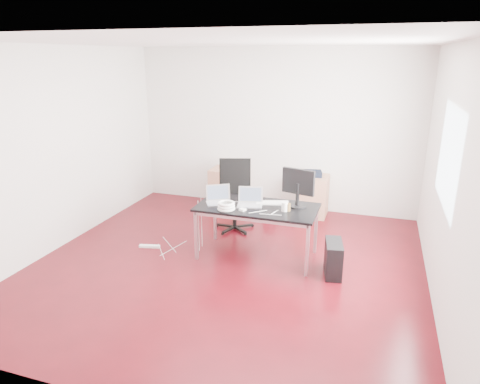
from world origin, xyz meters
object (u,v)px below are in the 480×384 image
(desk, at_px, (257,210))
(office_chair, at_px, (235,191))
(filing_cabinet_left, at_px, (226,187))
(filing_cabinet_right, at_px, (313,196))
(pc_tower, at_px, (333,259))

(desk, xyz_separation_m, office_chair, (-0.62, 0.90, -0.07))
(office_chair, bearing_deg, desk, -71.99)
(office_chair, height_order, filing_cabinet_left, office_chair)
(office_chair, distance_m, filing_cabinet_right, 1.47)
(filing_cabinet_right, bearing_deg, desk, -104.28)
(office_chair, height_order, filing_cabinet_right, office_chair)
(office_chair, xyz_separation_m, filing_cabinet_left, (-0.50, 0.95, -0.26))
(pc_tower, bearing_deg, filing_cabinet_left, 126.42)
(desk, xyz_separation_m, filing_cabinet_left, (-1.13, 1.85, -0.33))
(desk, distance_m, pc_tower, 1.17)
(desk, relative_size, filing_cabinet_right, 2.29)
(filing_cabinet_left, bearing_deg, desk, -58.58)
(desk, bearing_deg, pc_tower, -11.07)
(filing_cabinet_right, distance_m, pc_tower, 2.14)
(pc_tower, bearing_deg, office_chair, 136.40)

